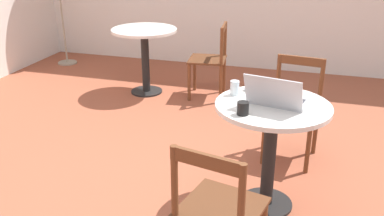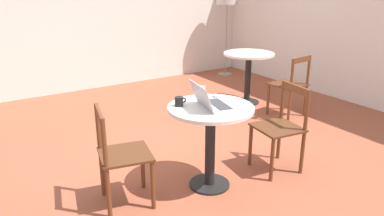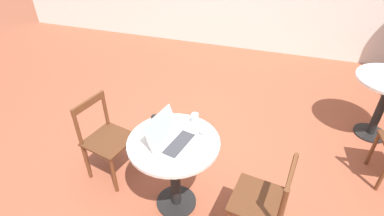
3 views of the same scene
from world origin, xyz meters
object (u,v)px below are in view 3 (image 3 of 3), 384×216
(chair_near_right, at_px, (264,202))
(drinking_glass, at_px, (195,119))
(mouse, at_px, (203,130))
(cafe_table_near, at_px, (174,157))
(laptop, at_px, (172,138))
(mug, at_px, (156,120))
(chair_near_left, at_px, (106,139))

(chair_near_right, height_order, drinking_glass, drinking_glass)
(chair_near_right, bearing_deg, mouse, 153.62)
(cafe_table_near, distance_m, laptop, 0.22)
(cafe_table_near, xyz_separation_m, drinking_glass, (0.09, 0.27, 0.23))
(cafe_table_near, bearing_deg, drinking_glass, 70.87)
(mug, bearing_deg, drinking_glass, 19.89)
(chair_near_right, height_order, mouse, chair_near_right)
(mouse, bearing_deg, chair_near_right, -26.38)
(chair_near_left, distance_m, laptop, 0.87)
(laptop, distance_m, drinking_glass, 0.31)
(mug, bearing_deg, cafe_table_near, -35.84)
(chair_near_right, relative_size, mouse, 8.37)
(cafe_table_near, bearing_deg, chair_near_left, 167.56)
(chair_near_left, bearing_deg, cafe_table_near, -12.44)
(cafe_table_near, distance_m, mug, 0.34)
(mug, bearing_deg, chair_near_right, -14.84)
(drinking_glass, bearing_deg, mug, -160.11)
(chair_near_right, height_order, laptop, laptop)
(cafe_table_near, height_order, laptop, laptop)
(mouse, bearing_deg, cafe_table_near, -137.15)
(chair_near_right, relative_size, mug, 7.87)
(cafe_table_near, distance_m, drinking_glass, 0.36)
(cafe_table_near, bearing_deg, chair_near_right, -7.68)
(chair_near_right, distance_m, mug, 1.07)
(chair_near_right, distance_m, mouse, 0.72)
(chair_near_right, height_order, mug, same)
(mug, height_order, drinking_glass, drinking_glass)
(chair_near_left, bearing_deg, laptop, -14.03)
(chair_near_left, relative_size, drinking_glass, 8.55)
(mouse, bearing_deg, drinking_glass, 138.33)
(chair_near_right, bearing_deg, drinking_glass, 150.97)
(chair_near_left, height_order, chair_near_right, same)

